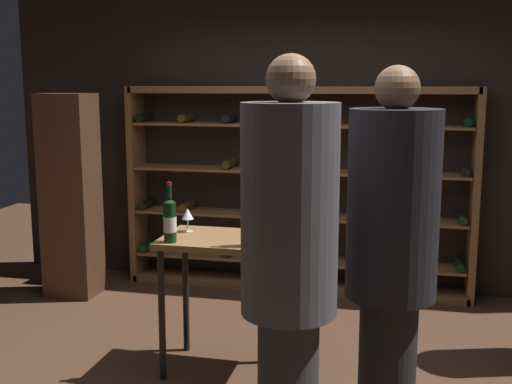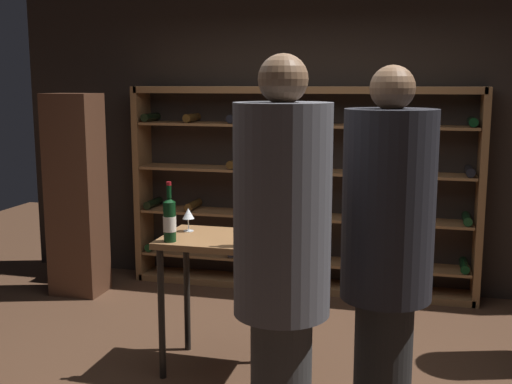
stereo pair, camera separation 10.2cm
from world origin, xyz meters
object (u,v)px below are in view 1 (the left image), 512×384
object	(u,v)px
tasting_table	(233,257)
wine_glass_stemmed_center	(188,215)
wine_rack	(297,190)
wine_bottle_gold_foil	(247,224)
wine_bottle_green_slim	(170,220)
display_cabinet	(71,196)
person_bystander_red_print	(391,249)
person_guest_plum_blouse	(289,259)

from	to	relation	value
tasting_table	wine_glass_stemmed_center	bearing A→B (deg)	164.25
wine_rack	wine_bottle_gold_foil	size ratio (longest dim) A/B	8.18
tasting_table	wine_bottle_green_slim	bearing A→B (deg)	-150.81
wine_bottle_green_slim	tasting_table	bearing A→B (deg)	29.19
display_cabinet	wine_bottle_green_slim	distance (m)	2.02
person_bystander_red_print	wine_bottle_green_slim	distance (m)	1.48
wine_bottle_gold_foil	wine_bottle_green_slim	world-z (taller)	wine_bottle_gold_foil
person_bystander_red_print	display_cabinet	bearing A→B (deg)	-136.43
tasting_table	person_guest_plum_blouse	xyz separation A→B (m)	(0.57, -1.15, 0.34)
display_cabinet	wine_bottle_gold_foil	xyz separation A→B (m)	(1.95, -1.38, 0.15)
display_cabinet	wine_glass_stemmed_center	distance (m)	1.84
wine_bottle_green_slim	person_guest_plum_blouse	bearing A→B (deg)	-45.91
tasting_table	person_guest_plum_blouse	world-z (taller)	person_guest_plum_blouse
wine_rack	wine_glass_stemmed_center	bearing A→B (deg)	-105.32
tasting_table	person_bystander_red_print	world-z (taller)	person_bystander_red_print
wine_rack	person_bystander_red_print	bearing A→B (deg)	-70.92
wine_bottle_green_slim	wine_glass_stemmed_center	world-z (taller)	wine_bottle_green_slim
wine_rack	display_cabinet	size ratio (longest dim) A/B	1.75
display_cabinet	wine_bottle_green_slim	size ratio (longest dim) A/B	4.74
tasting_table	person_bystander_red_print	distance (m)	1.31
wine_glass_stemmed_center	person_guest_plum_blouse	bearing A→B (deg)	-53.89
display_cabinet	tasting_table	bearing A→B (deg)	-33.18
wine_rack	wine_bottle_gold_foil	distance (m)	1.98
person_bystander_red_print	tasting_table	bearing A→B (deg)	-139.00
wine_rack	tasting_table	xyz separation A→B (m)	(-0.12, -1.79, -0.16)
display_cabinet	wine_bottle_green_slim	xyz separation A→B (m)	(1.46, -1.38, 0.15)
wine_rack	display_cabinet	world-z (taller)	wine_rack
person_guest_plum_blouse	wine_bottle_green_slim	bearing A→B (deg)	-53.71
wine_rack	wine_bottle_gold_foil	xyz separation A→B (m)	(0.02, -1.98, 0.11)
wine_rack	person_guest_plum_blouse	bearing A→B (deg)	-81.38
person_bystander_red_print	wine_bottle_green_slim	xyz separation A→B (m)	(-1.36, 0.57, -0.04)
wine_bottle_gold_foil	wine_glass_stemmed_center	world-z (taller)	wine_bottle_gold_foil
wine_bottle_gold_foil	wine_bottle_green_slim	size ratio (longest dim) A/B	1.02
wine_rack	tasting_table	size ratio (longest dim) A/B	3.42
wine_bottle_gold_foil	wine_bottle_green_slim	xyz separation A→B (m)	(-0.50, -0.01, 0.00)
wine_rack	display_cabinet	distance (m)	2.03
person_guest_plum_blouse	display_cabinet	distance (m)	3.35
tasting_table	wine_bottle_gold_foil	xyz separation A→B (m)	(0.14, -0.19, 0.27)
tasting_table	wine_bottle_green_slim	size ratio (longest dim) A/B	2.43
person_guest_plum_blouse	wine_bottle_gold_foil	distance (m)	1.06
person_guest_plum_blouse	wine_bottle_green_slim	size ratio (longest dim) A/B	5.29
wine_rack	display_cabinet	xyz separation A→B (m)	(-1.94, -0.61, -0.03)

